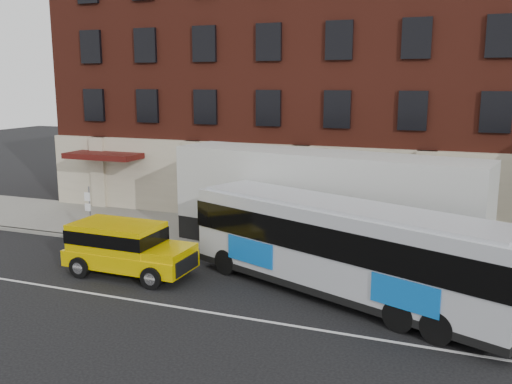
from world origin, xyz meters
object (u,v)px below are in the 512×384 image
at_px(yellow_suv, 124,245).
at_px(shipping_container, 322,205).
at_px(city_bus, 344,246).
at_px(sign_pole, 89,209).

height_order(yellow_suv, shipping_container, shipping_container).
xyz_separation_m(city_bus, shipping_container, (-1.85, 4.27, 0.37)).
height_order(sign_pole, yellow_suv, sign_pole).
xyz_separation_m(sign_pole, yellow_suv, (4.26, -3.49, -0.32)).
relative_size(sign_pole, shipping_container, 0.19).
relative_size(city_bus, shipping_container, 0.89).
distance_m(city_bus, shipping_container, 4.67).
distance_m(sign_pole, shipping_container, 10.80).
bearing_deg(shipping_container, sign_pole, -172.25).
bearing_deg(sign_pole, yellow_suv, -39.31).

